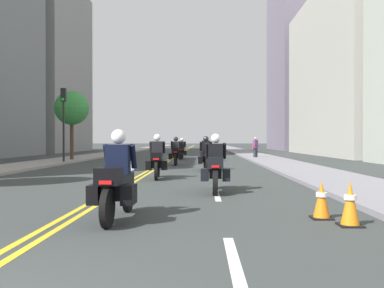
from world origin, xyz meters
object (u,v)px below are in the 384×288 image
object	(u,v)px
traffic_cone_0	(350,204)
motorcycle_4	(176,153)
motorcycle_5	(206,151)
traffic_light_near	(64,112)
motorcycle_6	(182,150)
motorcycle_2	(157,160)
traffic_cone_1	(322,200)
motorcycle_1	(216,168)
street_tree_1	(72,108)
pedestrian_1	(255,147)
motorcycle_0	(117,183)
motorcycle_3	(206,156)

from	to	relation	value
traffic_cone_0	motorcycle_4	bearing A→B (deg)	103.21
motorcycle_5	traffic_light_near	world-z (taller)	traffic_light_near
motorcycle_6	traffic_cone_0	bearing A→B (deg)	-80.32
traffic_cone_0	motorcycle_5	bearing A→B (deg)	95.99
motorcycle_2	traffic_cone_1	bearing A→B (deg)	-67.08
motorcycle_5	traffic_light_near	distance (m)	9.35
motorcycle_1	traffic_cone_1	world-z (taller)	motorcycle_1
motorcycle_6	street_tree_1	size ratio (longest dim) A/B	0.48
motorcycle_4	street_tree_1	bearing A→B (deg)	147.68
traffic_light_near	pedestrian_1	distance (m)	14.44
motorcycle_4	traffic_cone_0	bearing A→B (deg)	-78.40
street_tree_1	motorcycle_0	bearing A→B (deg)	-70.58
motorcycle_1	traffic_light_near	size ratio (longest dim) A/B	0.50
motorcycle_5	street_tree_1	size ratio (longest dim) A/B	0.46
motorcycle_3	traffic_cone_0	xyz separation A→B (m)	(2.25, -12.62, -0.28)
motorcycle_5	pedestrian_1	world-z (taller)	motorcycle_5
traffic_cone_0	street_tree_1	world-z (taller)	street_tree_1
traffic_light_near	pedestrian_1	xyz separation A→B (m)	(12.35, 7.14, -2.26)
motorcycle_3	motorcycle_4	bearing A→B (deg)	108.99
motorcycle_3	motorcycle_5	xyz separation A→B (m)	(0.05, 8.33, 0.03)
motorcycle_2	traffic_cone_0	world-z (taller)	motorcycle_2
pedestrian_1	street_tree_1	bearing A→B (deg)	-24.91
motorcycle_4	traffic_cone_0	distance (m)	17.22
motorcycle_0	motorcycle_6	world-z (taller)	motorcycle_0
motorcycle_6	traffic_cone_0	distance (m)	24.63
motorcycle_5	traffic_cone_0	xyz separation A→B (m)	(2.20, -20.95, -0.31)
traffic_cone_0	pedestrian_1	size ratio (longest dim) A/B	0.45
traffic_cone_0	traffic_light_near	world-z (taller)	traffic_light_near
motorcycle_1	motorcycle_6	world-z (taller)	motorcycle_6
traffic_cone_0	pedestrian_1	distance (m)	25.25
traffic_cone_1	motorcycle_0	bearing A→B (deg)	-175.86
traffic_cone_0	motorcycle_0	bearing A→B (deg)	174.54
motorcycle_0	motorcycle_3	distance (m)	12.36
motorcycle_0	street_tree_1	bearing A→B (deg)	111.45
motorcycle_2	traffic_light_near	size ratio (longest dim) A/B	0.48
traffic_light_near	motorcycle_0	bearing A→B (deg)	-68.83
motorcycle_3	traffic_light_near	distance (m)	10.38
traffic_cone_0	traffic_light_near	distance (m)	21.19
motorcycle_2	motorcycle_5	distance (m)	12.79
motorcycle_5	traffic_cone_0	world-z (taller)	motorcycle_5
traffic_cone_0	traffic_cone_1	bearing A→B (deg)	114.24
motorcycle_0	traffic_cone_0	bearing A→B (deg)	-3.43
motorcycle_2	street_tree_1	size ratio (longest dim) A/B	0.46
motorcycle_0	traffic_cone_1	xyz separation A→B (m)	(3.62, 0.26, -0.33)
motorcycle_3	street_tree_1	world-z (taller)	street_tree_1
motorcycle_2	traffic_cone_0	xyz separation A→B (m)	(4.07, -8.30, -0.31)
traffic_cone_0	traffic_cone_1	distance (m)	0.70
motorcycle_0	pedestrian_1	distance (m)	25.43
motorcycle_0	motorcycle_3	xyz separation A→B (m)	(1.65, 12.24, -0.01)
traffic_cone_0	street_tree_1	distance (m)	24.09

